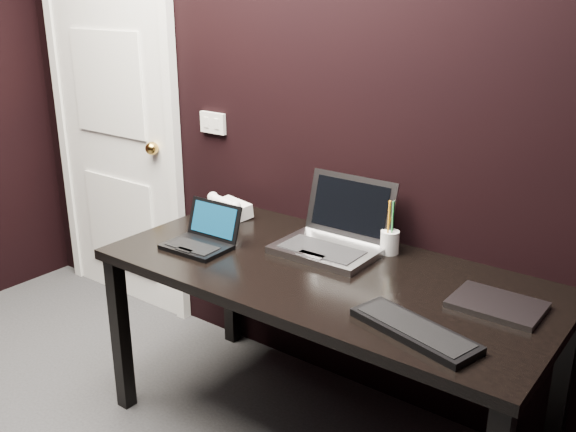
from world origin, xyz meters
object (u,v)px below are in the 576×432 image
Objects in this scene: netbook at (201,239)px; pen_cup at (390,241)px; door at (114,121)px; desk at (326,288)px; closed_laptop at (497,305)px; ext_keyboard at (414,330)px; desk_phone at (226,209)px; mobile_phone at (211,220)px; silver_laptop at (333,237)px.

netbook is 0.75m from pen_cup.
door reaches higher than desk.
door is 9.87× the size of pen_cup.
closed_laptop is (1.14, 0.20, -0.02)m from netbook.
ext_keyboard is 0.63m from pen_cup.
door is 1.02m from desk_phone.
pen_cup reaches higher than netbook.
ext_keyboard is 1.85× the size of desk_phone.
pen_cup reaches higher than desk.
pen_cup is at bearing 125.30° from ext_keyboard.
netbook is 0.35m from desk_phone.
mobile_phone reaches higher than ext_keyboard.
pen_cup is (0.76, 0.21, 0.02)m from mobile_phone.
pen_cup is at bearing 158.67° from closed_laptop.
silver_laptop is at bearing -152.31° from pen_cup.
netbook is 1.16m from closed_laptop.
closed_laptop is 1.31m from desk_phone.
desk_phone is (-0.68, 0.20, 0.12)m from desk.
pen_cup reaches higher than closed_laptop.
desk_phone is at bearing 174.88° from closed_laptop.
silver_laptop is 0.60m from desk_phone.
netbook is 1.01m from ext_keyboard.
door is 25.08× the size of mobile_phone.
netbook is 1.23× the size of pen_cup.
netbook is at bearing -167.50° from desk.
desk is (1.65, -0.38, -0.38)m from door.
silver_laptop is at bearing -2.25° from desk_phone.
desk is 0.63m from closed_laptop.
mobile_phone is (-0.12, 0.19, -0.00)m from netbook.
door is 2.23m from ext_keyboard.
closed_laptop is (2.27, -0.29, -0.29)m from door.
silver_laptop reaches higher than ext_keyboard.
ext_keyboard is at bearing -16.00° from door.
ext_keyboard reaches higher than desk.
desk_phone is at bearing 163.64° from desk.
silver_laptop is 0.91× the size of ext_keyboard.
pen_cup reaches higher than ext_keyboard.
silver_laptop is 0.22m from pen_cup.
silver_laptop is at bearing -7.23° from door.
pen_cup is (-0.50, 0.20, 0.04)m from closed_laptop.
netbook is at bearing 173.32° from ext_keyboard.
ext_keyboard is at bearing -20.55° from desk_phone.
mobile_phone reaches higher than desk.
netbook is (1.12, -0.49, -0.27)m from door.
mobile_phone is at bearing -76.08° from desk_phone.
pen_cup reaches higher than mobile_phone.
mobile_phone reaches higher than closed_laptop.
netbook is 3.12× the size of mobile_phone.
silver_laptop is (1.56, -0.20, -0.25)m from door.
door reaches higher than ext_keyboard.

